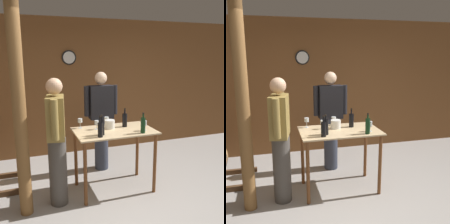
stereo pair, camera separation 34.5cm
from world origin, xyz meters
TOP-DOWN VIEW (x-y plane):
  - ground_plane at (0.00, 0.00)m, footprint 14.00×14.00m
  - back_wall at (-0.00, 2.50)m, footprint 8.40×0.08m
  - tasting_table at (0.04, 0.73)m, footprint 1.16×0.72m
  - wooden_post at (-1.24, 0.52)m, footprint 0.16×0.16m
  - wine_bottle_far_left at (-0.25, 0.50)m, footprint 0.07×0.07m
  - wine_bottle_left at (-0.20, 0.58)m, footprint 0.07×0.07m
  - wine_bottle_center at (0.25, 0.86)m, footprint 0.07×0.07m
  - wine_bottle_right at (0.37, 0.47)m, footprint 0.07×0.07m
  - wine_glass_near_left at (-0.41, 1.01)m, footprint 0.07×0.07m
  - wine_glass_near_center at (-0.19, 0.87)m, footprint 0.06×0.06m
  - wine_glass_near_right at (0.02, 1.04)m, footprint 0.07×0.07m
  - wine_glass_far_side at (0.44, 0.57)m, footprint 0.06×0.06m
  - ice_bucket at (0.01, 0.85)m, footprint 0.15×0.15m
  - person_host at (-0.81, 0.61)m, footprint 0.29×0.58m
  - person_visitor_with_scarf at (0.08, 1.50)m, footprint 0.59×0.24m

SIDE VIEW (x-z plane):
  - ground_plane at x=0.00m, z-range 0.00..0.00m
  - tasting_table at x=0.04m, z-range 0.29..1.22m
  - person_host at x=-0.81m, z-range 0.05..1.77m
  - person_visitor_with_scarf at x=0.08m, z-range 0.05..1.77m
  - ice_bucket at x=0.01m, z-range 0.93..1.05m
  - wine_glass_near_right at x=0.02m, z-range 0.96..1.09m
  - wine_glass_near_center at x=-0.19m, z-range 0.96..1.09m
  - wine_glass_far_side at x=0.44m, z-range 0.96..1.10m
  - wine_bottle_far_left at x=-0.25m, z-range 0.89..1.18m
  - wine_bottle_center at x=0.25m, z-range 0.89..1.18m
  - wine_glass_near_left at x=-0.41m, z-range 0.96..1.11m
  - wine_bottle_left at x=-0.20m, z-range 0.90..1.18m
  - wine_bottle_right at x=0.37m, z-range 0.90..1.19m
  - wooden_post at x=-1.24m, z-range 0.00..2.70m
  - back_wall at x=0.00m, z-range 0.00..2.70m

